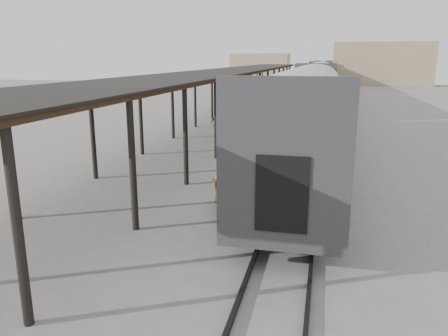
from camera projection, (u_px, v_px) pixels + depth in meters
name	position (u px, v px, depth m)	size (l,w,h in m)	color
ground	(197.00, 211.00, 14.82)	(160.00, 160.00, 0.00)	slate
train	(318.00, 81.00, 45.39)	(3.45, 76.01, 4.01)	silver
canopy	(238.00, 71.00, 37.26)	(4.90, 64.30, 4.15)	#422B19
rails	(317.00, 107.00, 46.23)	(1.54, 150.00, 0.12)	black
building_far	(380.00, 64.00, 84.47)	(18.00, 10.00, 8.00)	tan
building_left	(260.00, 68.00, 93.74)	(12.00, 8.00, 6.00)	tan
baggage_cart	(233.00, 193.00, 14.63)	(1.89, 2.66, 0.86)	brown
suitcase_stack	(229.00, 179.00, 14.84)	(1.31, 1.31, 0.57)	#39393C
luggage_tug	(246.00, 114.00, 35.29)	(1.52, 1.83, 1.40)	maroon
porter	(229.00, 167.00, 13.75)	(0.62, 0.41, 1.71)	navy
pedestrian	(217.00, 124.00, 28.79)	(0.98, 0.41, 1.67)	black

